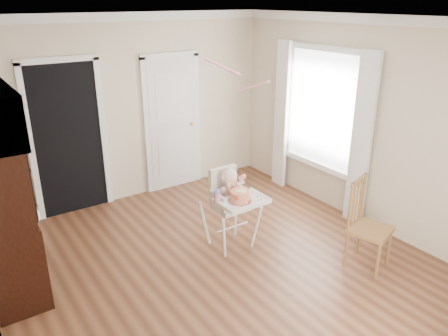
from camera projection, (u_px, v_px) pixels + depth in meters
floor at (225, 272)px, 4.91m from camera, size 5.00×5.00×0.00m
ceiling at (225, 19)px, 3.93m from camera, size 5.00×5.00×0.00m
wall_back at (128, 110)px, 6.34m from camera, size 4.50×0.00×4.50m
wall_right at (370, 125)px, 5.60m from camera, size 0.00×5.00×5.00m
crown_molding at (225, 26)px, 3.95m from camera, size 4.50×5.00×0.12m
doorway at (68, 137)px, 5.95m from camera, size 1.06×0.05×2.22m
closet_door at (173, 125)px, 6.81m from camera, size 0.96×0.09×2.13m
window_right at (320, 118)px, 6.20m from camera, size 0.13×1.84×2.30m
high_chair at (231, 200)px, 5.22m from camera, size 0.59×0.72×1.01m
baby at (230, 188)px, 5.18m from camera, size 0.29×0.23×0.46m
cake at (240, 196)px, 4.97m from camera, size 0.28×0.28×0.13m
sippy_cup at (217, 196)px, 4.94m from camera, size 0.08×0.08×0.19m
dining_chair at (368, 227)px, 4.89m from camera, size 0.53×0.53×1.03m
streamer at (222, 67)px, 4.62m from camera, size 0.17×0.48×0.15m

